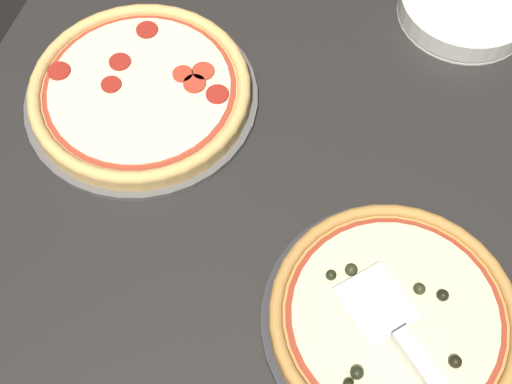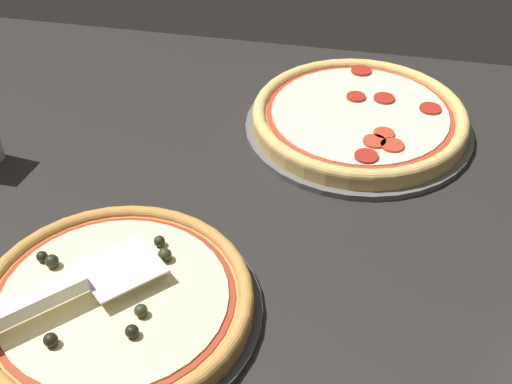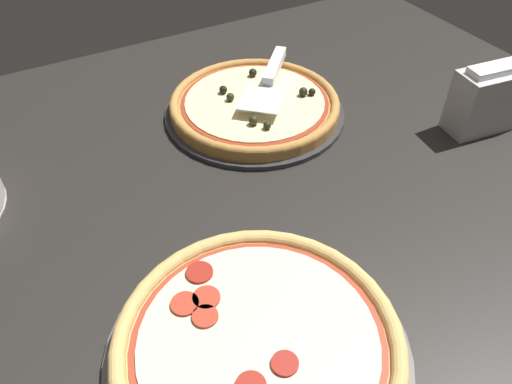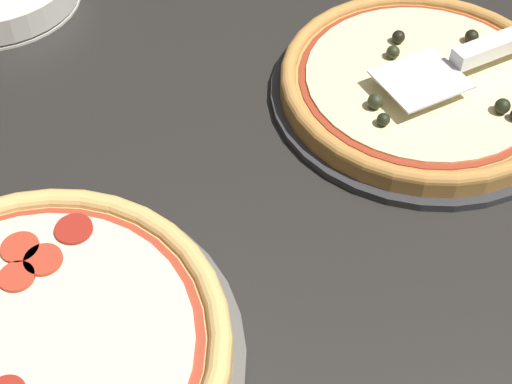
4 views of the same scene
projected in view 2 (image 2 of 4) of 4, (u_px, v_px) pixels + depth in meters
The scene contains 6 objects.
ground_plane at pixel (188, 241), 99.45cm from camera, with size 138.98×114.16×3.60cm, color black.
pizza_pan_front at pixel (117, 312), 86.33cm from camera, with size 35.47×35.47×1.00cm, color #2D2D30.
pizza_front at pixel (115, 301), 85.09cm from camera, with size 33.34×33.34×4.07cm.
pizza_pan_back at pixel (358, 127), 117.37cm from camera, with size 37.29×37.29×1.00cm, color #565451.
pizza_back at pixel (360, 116), 115.99cm from camera, with size 35.05×35.05×3.18cm.
serving_spatula at pixel (51, 295), 81.17cm from camera, with size 19.15×20.14×2.00cm.
Camera 2 is at (23.92, -69.54, 66.18)cm, focal length 50.00 mm.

